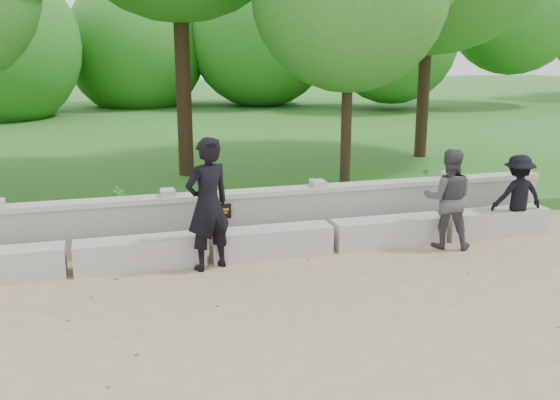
{
  "coord_description": "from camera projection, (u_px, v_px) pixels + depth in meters",
  "views": [
    {
      "loc": [
        -1.4,
        -7.05,
        3.23
      ],
      "look_at": [
        1.1,
        1.75,
        0.93
      ],
      "focal_mm": 40.0,
      "sensor_mm": 36.0,
      "label": 1
    }
  ],
  "objects": [
    {
      "name": "visitor_left",
      "position": [
        448.0,
        199.0,
        10.0
      ],
      "size": [
        0.98,
        0.9,
        1.62
      ],
      "color": "#3F3F44",
      "rests_on": "ground"
    },
    {
      "name": "lawn",
      "position": [
        148.0,
        139.0,
        20.77
      ],
      "size": [
        40.0,
        22.0,
        0.25
      ],
      "primitive_type": "cube",
      "color": "#206017",
      "rests_on": "ground"
    },
    {
      "name": "shrub_b",
      "position": [
        195.0,
        203.0,
        10.68
      ],
      "size": [
        0.39,
        0.43,
        0.63
      ],
      "primitive_type": "imported",
      "rotation": [
        0.0,
        0.0,
        1.93
      ],
      "color": "#2B6D25",
      "rests_on": "lawn"
    },
    {
      "name": "ground",
      "position": [
        234.0,
        311.0,
        7.74
      ],
      "size": [
        80.0,
        80.0,
        0.0
      ],
      "primitive_type": "plane",
      "color": "tan",
      "rests_on": "ground"
    },
    {
      "name": "concrete_bench",
      "position": [
        208.0,
        247.0,
        9.45
      ],
      "size": [
        11.9,
        0.45,
        0.45
      ],
      "color": "#BBB9B0",
      "rests_on": "ground"
    },
    {
      "name": "shrub_a",
      "position": [
        120.0,
        201.0,
        10.99
      ],
      "size": [
        0.34,
        0.35,
        0.56
      ],
      "primitive_type": "imported",
      "rotation": [
        0.0,
        0.0,
        0.83
      ],
      "color": "#2B6D25",
      "rests_on": "lawn"
    },
    {
      "name": "shrub_c",
      "position": [
        435.0,
        187.0,
        11.9
      ],
      "size": [
        0.75,
        0.74,
        0.63
      ],
      "primitive_type": "imported",
      "rotation": [
        0.0,
        0.0,
        3.82
      ],
      "color": "#2B6D25",
      "rests_on": "lawn"
    },
    {
      "name": "visitor_mid",
      "position": [
        518.0,
        195.0,
        10.66
      ],
      "size": [
        0.94,
        0.58,
        1.41
      ],
      "color": "black",
      "rests_on": "ground"
    },
    {
      "name": "parapet_wall",
      "position": [
        200.0,
        220.0,
        10.05
      ],
      "size": [
        12.5,
        0.35,
        0.9
      ],
      "color": "#AFADA6",
      "rests_on": "ground"
    },
    {
      "name": "man_main",
      "position": [
        208.0,
        204.0,
        8.99
      ],
      "size": [
        0.84,
        0.78,
        1.96
      ],
      "color": "black",
      "rests_on": "ground"
    }
  ]
}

